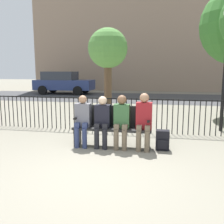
{
  "coord_description": "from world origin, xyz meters",
  "views": [
    {
      "loc": [
        1.06,
        -3.72,
        1.72
      ],
      "look_at": [
        0.0,
        1.63,
        0.8
      ],
      "focal_mm": 40.0,
      "sensor_mm": 36.0,
      "label": 1
    }
  ],
  "objects": [
    {
      "name": "seated_person_1",
      "position": [
        -0.21,
        1.57,
        0.64
      ],
      "size": [
        0.34,
        0.39,
        1.15
      ],
      "color": "black",
      "rests_on": "ground"
    },
    {
      "name": "building_facade",
      "position": [
        0.0,
        20.0,
        6.35
      ],
      "size": [
        20.0,
        6.0,
        12.69
      ],
      "color": "gray",
      "rests_on": "ground"
    },
    {
      "name": "ground_plane",
      "position": [
        0.0,
        0.0,
        0.0
      ],
      "size": [
        80.0,
        80.0,
        0.0
      ],
      "primitive_type": "plane",
      "color": "gray"
    },
    {
      "name": "backpack",
      "position": [
        1.12,
        1.63,
        0.21
      ],
      "size": [
        0.29,
        0.24,
        0.43
      ],
      "color": "black",
      "rests_on": "ground"
    },
    {
      "name": "parked_car_0",
      "position": [
        -5.97,
        13.46,
        0.84
      ],
      "size": [
        4.2,
        1.94,
        1.62
      ],
      "color": "navy",
      "rests_on": "ground"
    },
    {
      "name": "fence_railing",
      "position": [
        -0.02,
        3.08,
        0.56
      ],
      "size": [
        9.01,
        0.03,
        0.95
      ],
      "color": "black",
      "rests_on": "ground"
    },
    {
      "name": "seated_person_0",
      "position": [
        -0.67,
        1.58,
        0.64
      ],
      "size": [
        0.34,
        0.39,
        1.16
      ],
      "color": "navy",
      "rests_on": "ground"
    },
    {
      "name": "seated_person_2",
      "position": [
        0.22,
        1.58,
        0.66
      ],
      "size": [
        0.34,
        0.39,
        1.18
      ],
      "color": "brown",
      "rests_on": "ground"
    },
    {
      "name": "tree_1",
      "position": [
        -1.44,
        7.9,
        2.66
      ],
      "size": [
        1.84,
        1.84,
        3.65
      ],
      "color": "brown",
      "rests_on": "ground"
    },
    {
      "name": "seated_person_3",
      "position": [
        0.71,
        1.58,
        0.69
      ],
      "size": [
        0.34,
        0.39,
        1.23
      ],
      "color": "brown",
      "rests_on": "ground"
    },
    {
      "name": "street_surface",
      "position": [
        0.0,
        12.0,
        0.0
      ],
      "size": [
        24.0,
        6.0,
        0.01
      ],
      "color": "#3D3D3F",
      "rests_on": "ground"
    },
    {
      "name": "park_bench",
      "position": [
        0.0,
        1.71,
        0.49
      ],
      "size": [
        1.75,
        0.45,
        0.92
      ],
      "color": "black",
      "rests_on": "ground"
    }
  ]
}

